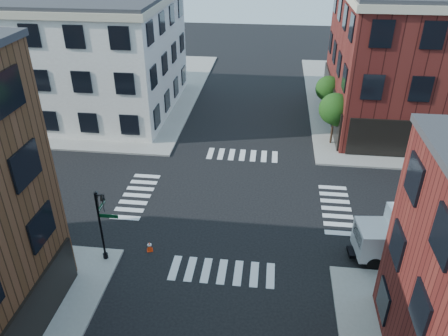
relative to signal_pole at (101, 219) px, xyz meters
name	(u,v)px	position (x,y,z in m)	size (l,w,h in m)	color
ground	(234,202)	(6.72, 6.68, -2.86)	(120.00, 120.00, 0.00)	black
sidewalk_nw	(72,89)	(-14.28, 27.68, -2.78)	(30.00, 30.00, 0.15)	gray
building_nw	(61,54)	(-12.28, 22.68, 2.64)	(22.00, 16.00, 11.00)	silver
tree_near	(335,111)	(14.28, 16.65, 0.30)	(2.69, 2.69, 4.49)	black
tree_far	(329,90)	(14.28, 22.65, 0.02)	(2.43, 2.43, 4.07)	black
signal_pole	(101,219)	(0.00, 0.00, 0.00)	(1.29, 1.24, 4.60)	black
box_truck	(422,236)	(17.78, 2.04, -1.18)	(7.28, 2.81, 3.23)	white
traffic_cone	(150,246)	(2.22, 0.98, -2.55)	(0.44, 0.44, 0.65)	red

